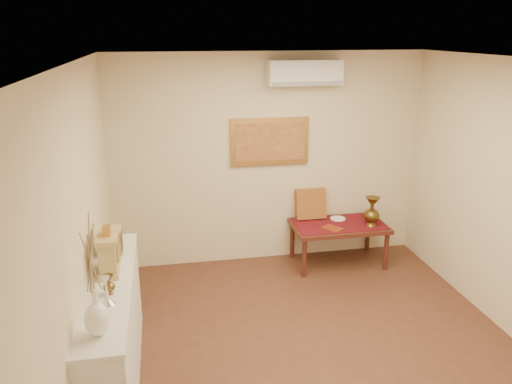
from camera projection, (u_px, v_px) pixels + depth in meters
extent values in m
plane|color=brown|center=(319.00, 357.00, 4.70)|extent=(4.50, 4.50, 0.00)
plane|color=white|center=(332.00, 62.00, 3.86)|extent=(4.50, 4.50, 0.00)
cube|color=beige|center=(269.00, 160.00, 6.38)|extent=(4.00, 0.02, 2.70)
cube|color=beige|center=(82.00, 242.00, 3.92)|extent=(0.02, 4.50, 2.70)
cube|color=#5E0F18|center=(339.00, 224.00, 6.43)|extent=(1.14, 0.59, 0.01)
cylinder|color=white|center=(338.00, 219.00, 6.59)|extent=(0.20, 0.20, 0.01)
cube|color=maroon|center=(332.00, 228.00, 6.26)|extent=(0.29, 0.31, 0.01)
cube|color=maroon|center=(311.00, 204.00, 6.56)|extent=(0.40, 0.18, 0.41)
cube|color=silver|center=(114.00, 335.00, 4.22)|extent=(0.35, 2.00, 0.95)
cube|color=silver|center=(109.00, 284.00, 4.07)|extent=(0.37, 2.02, 0.03)
cube|color=tan|center=(110.00, 269.00, 4.23)|extent=(0.16, 0.36, 0.05)
cube|color=tan|center=(109.00, 253.00, 4.19)|extent=(0.14, 0.30, 0.25)
cylinder|color=beige|center=(118.00, 252.00, 4.20)|extent=(0.01, 0.17, 0.17)
cylinder|color=#B17D39|center=(119.00, 252.00, 4.20)|extent=(0.01, 0.19, 0.19)
cube|color=tan|center=(107.00, 237.00, 4.14)|extent=(0.17, 0.34, 0.04)
cube|color=#B17D39|center=(106.00, 231.00, 4.13)|extent=(0.06, 0.11, 0.07)
cube|color=tan|center=(113.00, 242.00, 4.55)|extent=(0.15, 0.20, 0.22)
cube|color=#4E2017|center=(122.00, 247.00, 4.58)|extent=(0.01, 0.17, 0.09)
cube|color=#4E2017|center=(121.00, 237.00, 4.55)|extent=(0.01, 0.17, 0.09)
cube|color=tan|center=(112.00, 230.00, 4.51)|extent=(0.16, 0.21, 0.02)
cube|color=#4E2017|center=(339.00, 226.00, 6.44)|extent=(1.20, 0.70, 0.05)
cylinder|color=#4E2017|center=(304.00, 258.00, 6.16)|extent=(0.06, 0.06, 0.50)
cylinder|color=#4E2017|center=(386.00, 251.00, 6.35)|extent=(0.06, 0.06, 0.50)
cylinder|color=#4E2017|center=(292.00, 240.00, 6.70)|extent=(0.06, 0.06, 0.50)
cylinder|color=#4E2017|center=(368.00, 234.00, 6.89)|extent=(0.06, 0.06, 0.50)
cube|color=#B17D39|center=(270.00, 141.00, 6.28)|extent=(1.00, 0.05, 0.60)
cube|color=#AC6B3B|center=(270.00, 142.00, 6.25)|extent=(0.88, 0.01, 0.48)
cube|color=silver|center=(305.00, 73.00, 5.99)|extent=(0.90, 0.24, 0.30)
cube|color=gray|center=(307.00, 84.00, 5.91)|extent=(0.86, 0.02, 0.05)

